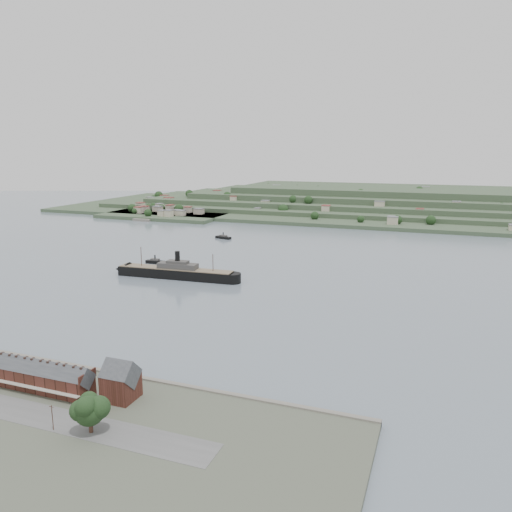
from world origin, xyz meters
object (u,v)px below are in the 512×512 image
(terrace_row, at_px, (23,373))
(fig_tree, at_px, (89,410))
(tugboat, at_px, (155,261))
(gabled_building, at_px, (121,381))
(steamship, at_px, (173,272))

(terrace_row, bearing_deg, fig_tree, -21.55)
(terrace_row, xyz_separation_m, fig_tree, (41.39, -16.35, 2.66))
(tugboat, relative_size, fig_tree, 1.18)
(terrace_row, distance_m, fig_tree, 44.58)
(gabled_building, distance_m, steamship, 165.51)
(tugboat, bearing_deg, fig_tree, -62.87)
(terrace_row, distance_m, steamship, 158.03)
(gabled_building, relative_size, steamship, 0.16)
(terrace_row, height_order, gabled_building, gabled_building)
(terrace_row, bearing_deg, steamship, 100.88)
(tugboat, height_order, fig_tree, fig_tree)
(fig_tree, bearing_deg, gabled_building, 100.80)
(gabled_building, xyz_separation_m, fig_tree, (3.89, -20.37, 1.32))
(terrace_row, distance_m, tugboat, 197.52)
(fig_tree, bearing_deg, steamship, 112.55)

